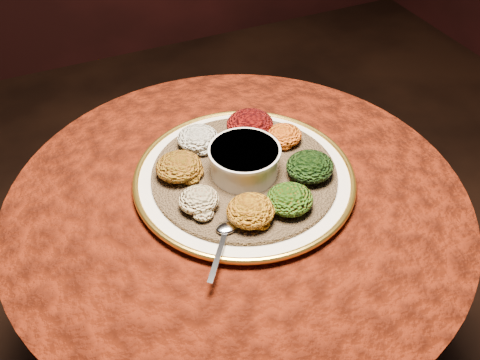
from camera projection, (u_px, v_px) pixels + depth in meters
name	position (u px, v px, depth m)	size (l,w,h in m)	color
table	(238.00, 253.00, 1.23)	(0.96, 0.96, 0.73)	black
platter	(244.00, 178.00, 1.13)	(0.59, 0.59, 0.02)	white
injera	(244.00, 174.00, 1.12)	(0.39, 0.39, 0.01)	olive
stew_bowl	(244.00, 159.00, 1.10)	(0.15, 0.15, 0.06)	silver
spoon	(225.00, 232.00, 0.99)	(0.10, 0.12, 0.01)	silver
portion_ayib	(198.00, 138.00, 1.17)	(0.09, 0.09, 0.04)	beige
portion_kitfo	(250.00, 124.00, 1.20)	(0.11, 0.10, 0.05)	black
portion_tikil	(284.00, 135.00, 1.18)	(0.08, 0.08, 0.04)	#BB800F
portion_gomen	(310.00, 166.00, 1.10)	(0.10, 0.09, 0.05)	black
portion_mixveg	(290.00, 199.00, 1.03)	(0.09, 0.09, 0.04)	#8B3C09
portion_kik	(251.00, 211.00, 1.01)	(0.09, 0.09, 0.05)	#B3740F
portion_timatim	(199.00, 200.00, 1.03)	(0.08, 0.08, 0.04)	maroon
portion_shiro	(179.00, 167.00, 1.10)	(0.10, 0.09, 0.05)	brown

